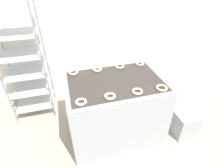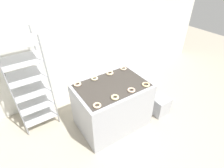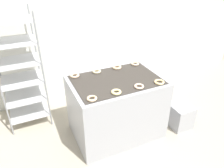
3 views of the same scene
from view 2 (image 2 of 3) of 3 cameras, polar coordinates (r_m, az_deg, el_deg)
name	(u,v)px [view 2 (image 2 of 3)]	position (r m, az deg, el deg)	size (l,w,h in m)	color
ground_plane	(134,146)	(3.42, 7.04, -19.57)	(14.00, 14.00, 0.00)	#B2A893
wall_back	(76,37)	(4.04, -11.52, 14.66)	(8.00, 0.05, 2.80)	silver
fryer_machine	(112,105)	(3.43, 0.01, -6.85)	(1.33, 0.93, 0.96)	#A8AAB2
baking_rack_cart	(29,83)	(3.52, -25.51, 0.31)	(0.64, 0.59, 1.88)	gray
glaze_bin	(159,105)	(3.98, 15.10, -6.59)	(0.34, 0.38, 0.40)	#A8AAB2
donut_near_left	(97,105)	(2.69, -4.91, -6.96)	(0.13, 0.13, 0.03)	beige
donut_near_midleft	(115,97)	(2.83, 0.95, -4.33)	(0.14, 0.14, 0.03)	beige
donut_near_midright	(131,90)	(2.99, 6.33, -1.98)	(0.14, 0.14, 0.03)	beige
donut_near_right	(146,85)	(3.16, 11.00, -0.18)	(0.14, 0.14, 0.03)	#EFCB8C
donut_far_left	(77,84)	(3.17, -11.24, -0.03)	(0.14, 0.14, 0.03)	beige
donut_far_midleft	(94,78)	(3.28, -5.75, 1.85)	(0.13, 0.13, 0.03)	beige
donut_far_midright	(110,73)	(3.43, -0.74, 3.64)	(0.15, 0.15, 0.03)	beige
donut_far_right	(123,68)	(3.59, 3.73, 5.12)	(0.13, 0.13, 0.03)	beige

